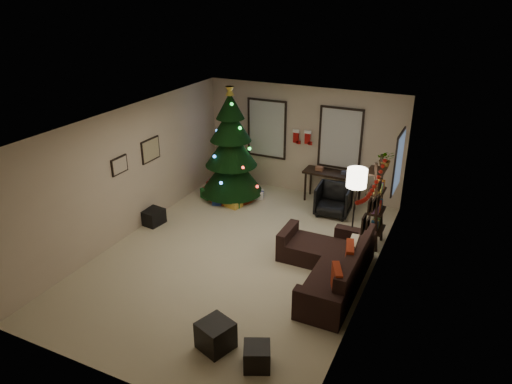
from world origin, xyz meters
TOP-DOWN VIEW (x-y plane):
  - floor at (0.00, 0.00)m, footprint 7.00×7.00m
  - ceiling at (0.00, 0.00)m, footprint 7.00×7.00m
  - wall_back at (0.00, 3.50)m, footprint 5.00×0.00m
  - wall_front at (0.00, -3.50)m, footprint 5.00×0.00m
  - wall_left at (-2.50, 0.00)m, footprint 0.00×7.00m
  - wall_right at (2.50, 0.00)m, footprint 0.00×7.00m
  - window_back_left at (-0.95, 3.47)m, footprint 1.05×0.06m
  - window_back_right at (0.95, 3.47)m, footprint 1.05×0.06m
  - window_right_wall at (2.47, 2.55)m, footprint 0.06×0.90m
  - christmas_tree at (-1.44, 2.45)m, footprint 1.54×1.54m
  - presents at (-1.46, 2.29)m, footprint 1.50×1.06m
  - sofa at (1.87, 0.02)m, footprint 1.68×2.46m
  - pillow_red_a at (2.21, -0.90)m, footprint 0.28×0.44m
  - pillow_red_b at (2.21, -0.15)m, footprint 0.24×0.49m
  - pillow_cream at (2.21, 0.08)m, footprint 0.17×0.46m
  - ottoman_near at (0.87, -2.40)m, footprint 0.58×0.58m
  - ottoman_far at (1.57, -2.49)m, footprint 0.49×0.49m
  - desk at (0.91, 3.22)m, footprint 1.42×0.51m
  - desk_chair at (1.13, 2.57)m, footprint 0.74×0.70m
  - bookshelf at (2.30, 1.56)m, footprint 0.30×0.55m
  - potted_plant at (2.30, 1.88)m, footprint 0.52×0.48m
  - floor_lamp at (1.95, 1.07)m, footprint 0.38×0.38m
  - art_map at (-2.48, 0.72)m, footprint 0.04×0.60m
  - art_abstract at (-2.48, -0.29)m, footprint 0.04×0.45m
  - gallery at (2.48, -0.07)m, footprint 0.03×1.25m
  - garland at (2.45, -0.10)m, footprint 0.08×1.90m
  - stocking_left at (-0.14, 3.43)m, footprint 0.20×0.05m
  - stocking_right at (0.19, 3.34)m, footprint 0.20×0.05m
  - storage_bin at (-2.47, 0.42)m, footprint 0.72×0.53m

SIDE VIEW (x-z plane):
  - floor at x=0.00m, z-range 0.00..0.00m
  - presents at x=-1.46m, z-range -0.04..0.26m
  - storage_bin at x=-2.47m, z-range 0.00..0.33m
  - ottoman_far at x=1.57m, z-range 0.00..0.35m
  - ottoman_near at x=0.87m, z-range 0.00..0.43m
  - sofa at x=1.87m, z-range -0.14..0.68m
  - desk_chair at x=1.13m, z-range 0.00..0.72m
  - pillow_cream at x=2.21m, z-range 0.41..0.85m
  - pillow_red_a at x=2.21m, z-range 0.42..0.86m
  - pillow_red_b at x=2.21m, z-range 0.41..0.87m
  - desk at x=0.91m, z-range 0.29..1.06m
  - bookshelf at x=2.30m, z-range -0.03..1.83m
  - christmas_tree at x=-1.44m, z-range -0.25..2.61m
  - wall_left at x=-2.50m, z-range -2.15..4.85m
  - wall_right at x=2.50m, z-range -2.15..4.85m
  - wall_back at x=0.00m, z-range -1.15..3.85m
  - wall_front at x=0.00m, z-range -1.15..3.85m
  - stocking_left at x=-0.14m, z-range 1.29..1.65m
  - floor_lamp at x=1.95m, z-range 0.60..2.37m
  - window_right_wall at x=2.47m, z-range 0.85..2.15m
  - stocking_right at x=0.19m, z-range 1.34..1.70m
  - window_back_left at x=-0.95m, z-range 0.80..2.30m
  - window_back_right at x=0.95m, z-range 0.80..2.30m
  - gallery at x=2.48m, z-range 1.30..1.84m
  - art_abstract at x=-2.48m, z-range 1.42..1.77m
  - art_map at x=-2.48m, z-range 1.36..1.86m
  - potted_plant at x=2.30m, z-range 1.56..2.05m
  - garland at x=2.45m, z-range 1.84..2.14m
  - ceiling at x=0.00m, z-range 2.70..2.70m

